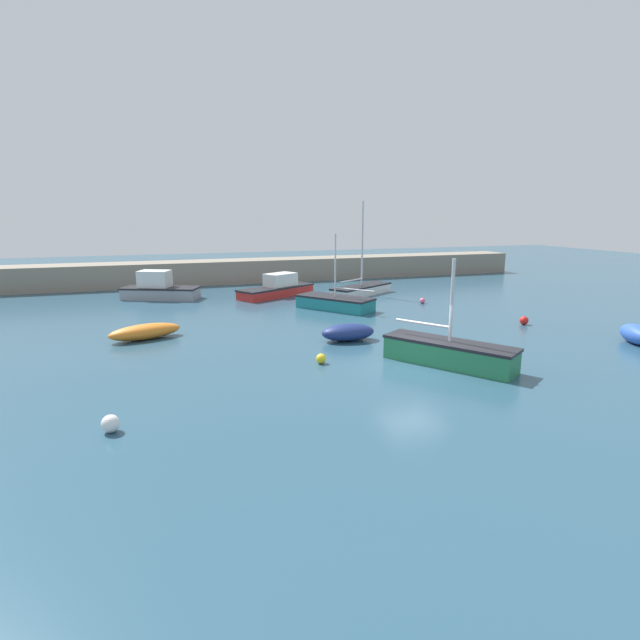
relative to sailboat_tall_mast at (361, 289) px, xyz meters
name	(u,v)px	position (x,y,z in m)	size (l,w,h in m)	color
ground_plane	(412,367)	(-5.03, -16.78, -0.52)	(120.00, 120.00, 0.20)	#284C60
harbor_breakwater	(266,270)	(-5.03, 9.90, 0.56)	(49.13, 3.18, 1.96)	gray
sailboat_tall_mast	(361,289)	(0.00, 0.00, 0.00)	(5.75, 4.37, 6.83)	white
cabin_cruiser_white	(159,289)	(-14.33, 2.98, 0.30)	(5.67, 3.95, 2.02)	gray
sailboat_twin_hulled	(335,303)	(-3.87, -4.74, 0.02)	(4.45, 5.13, 4.77)	teal
dinghy_near_pier	(637,334)	(6.58, -17.17, 0.03)	(1.82, 2.50, 0.90)	#2D56B7
open_tender_yellow	(348,332)	(-6.04, -12.33, -0.01)	(2.66, 1.44, 0.83)	navy
rowboat_white_midwater	(145,332)	(-15.25, -8.89, -0.05)	(3.65, 2.19, 0.74)	orange
sailboat_short_mast	(449,353)	(-3.69, -17.30, 0.10)	(4.12, 5.27, 4.29)	#287A4C
motorboat_grey_hull	(277,288)	(-6.08, 1.43, 0.17)	(6.27, 4.64, 1.65)	red
mooring_buoy_pink	(422,301)	(2.44, -4.70, -0.23)	(0.38, 0.38, 0.38)	#EA668C
mooring_buoy_red	(524,321)	(4.39, -12.21, -0.18)	(0.47, 0.47, 0.47)	red
mooring_buoy_white	(111,424)	(-16.14, -19.67, -0.17)	(0.51, 0.51, 0.51)	white
mooring_buoy_yellow	(321,359)	(-8.46, -15.42, -0.21)	(0.41, 0.41, 0.41)	yellow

